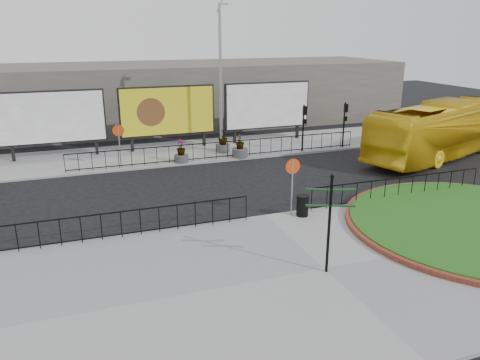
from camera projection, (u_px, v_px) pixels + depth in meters
name	position (u px, v px, depth m)	size (l,w,h in m)	color
ground	(266.00, 217.00, 19.89)	(90.00, 90.00, 0.00)	black
pavement_near	(324.00, 270.00, 15.39)	(30.00, 10.00, 0.12)	gray
pavement_far	(195.00, 151.00, 30.63)	(44.00, 6.00, 0.12)	gray
brick_edge	(478.00, 224.00, 18.65)	(10.40, 10.40, 0.18)	brown
grass_lawn	(478.00, 224.00, 18.65)	(10.00, 10.00, 0.22)	#225215
railing_near_left	(121.00, 224.00, 17.49)	(10.00, 0.10, 1.10)	black
railing_near_right	(399.00, 188.00, 21.51)	(9.00, 0.10, 1.10)	black
railing_far	(222.00, 150.00, 28.35)	(18.00, 0.10, 1.10)	black
speed_sign_far	(119.00, 137.00, 26.14)	(0.64, 0.07, 2.47)	gray
speed_sign_near	(292.00, 175.00, 19.28)	(0.64, 0.07, 2.47)	gray
billboard_left	(52.00, 118.00, 28.00)	(6.20, 0.31, 4.10)	black
billboard_mid	(168.00, 111.00, 30.25)	(6.20, 0.31, 4.10)	black
billboard_right	(267.00, 106.00, 32.50)	(6.20, 0.31, 4.10)	black
lamp_post	(221.00, 77.00, 28.77)	(0.74, 0.18, 9.23)	gray
signal_pole_a	(304.00, 121.00, 29.71)	(0.22, 0.26, 3.00)	black
signal_pole_b	(345.00, 118.00, 30.68)	(0.22, 0.26, 3.00)	black
building_backdrop	(164.00, 95.00, 38.85)	(40.00, 10.00, 5.00)	#5E5A52
fingerpost_sign	(330.00, 214.00, 14.58)	(1.51, 0.78, 3.31)	black
litter_bin	(303.00, 205.00, 19.64)	(0.54, 0.54, 0.90)	black
bus	(440.00, 130.00, 28.86)	(2.88, 12.29, 3.42)	gold
planter_a	(181.00, 153.00, 27.64)	(0.85, 0.85, 1.37)	#4C4C4F
planter_b	(223.00, 142.00, 30.06)	(0.88, 0.88, 1.49)	#4C4C4F
planter_c	(240.00, 149.00, 28.83)	(0.98, 0.98, 1.46)	#4C4C4F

